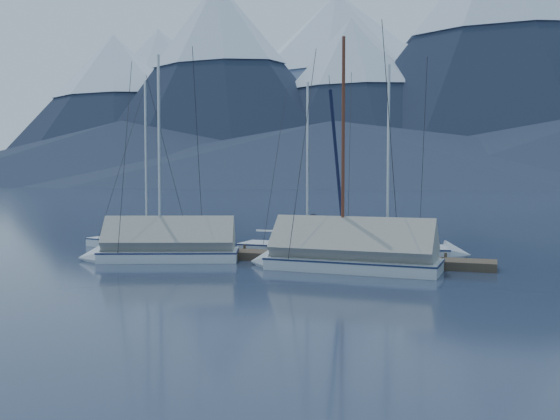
% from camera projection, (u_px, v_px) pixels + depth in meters
% --- Properties ---
extents(ground, '(1000.00, 1000.00, 0.00)m').
position_uv_depth(ground, '(263.00, 266.00, 24.21)').
color(ground, '#161F33').
rests_on(ground, ground).
extents(mountain_range, '(877.00, 584.00, 150.50)m').
position_uv_depth(mountain_range, '(487.00, 90.00, 367.76)').
color(mountain_range, '#475675').
rests_on(mountain_range, ground).
extents(dock, '(18.00, 1.50, 0.54)m').
position_uv_depth(dock, '(280.00, 257.00, 26.09)').
color(dock, '#382D23').
rests_on(dock, ground).
extents(mooring_posts, '(15.12, 1.52, 0.35)m').
position_uv_depth(mooring_posts, '(269.00, 251.00, 26.24)').
color(mooring_posts, '#382D23').
rests_on(mooring_posts, ground).
extents(sailboat_open_left, '(7.33, 3.46, 9.36)m').
position_uv_depth(sailboat_open_left, '(154.00, 246.00, 30.22)').
color(sailboat_open_left, white).
rests_on(sailboat_open_left, ground).
extents(sailboat_open_mid, '(6.80, 2.92, 8.97)m').
position_uv_depth(sailboat_open_mid, '(317.00, 250.00, 28.31)').
color(sailboat_open_mid, silver).
rests_on(sailboat_open_mid, ground).
extents(sailboat_open_right, '(7.55, 3.55, 9.64)m').
position_uv_depth(sailboat_open_right, '(399.00, 253.00, 27.26)').
color(sailboat_open_right, silver).
rests_on(sailboat_open_right, ground).
extents(sailboat_covered_near, '(7.82, 3.34, 10.06)m').
position_uv_depth(sailboat_covered_near, '(338.00, 257.00, 23.30)').
color(sailboat_covered_near, silver).
rests_on(sailboat_covered_near, ground).
extents(sailboat_covered_far, '(7.26, 4.42, 9.78)m').
position_uv_depth(sailboat_covered_far, '(157.00, 250.00, 25.85)').
color(sailboat_covered_far, silver).
rests_on(sailboat_covered_far, ground).
extents(person, '(0.45, 0.65, 1.69)m').
position_uv_depth(person, '(314.00, 233.00, 25.97)').
color(person, black).
rests_on(person, dock).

